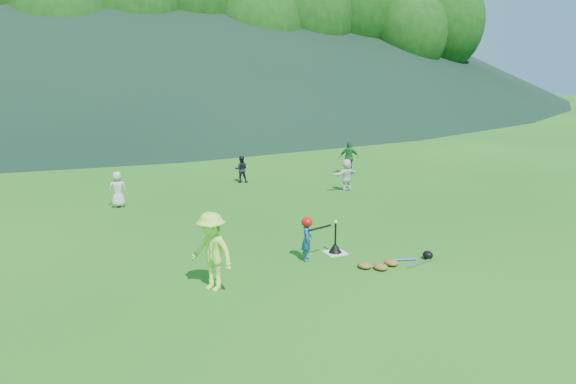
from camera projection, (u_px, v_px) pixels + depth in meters
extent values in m
plane|color=#195914|center=(335.00, 253.00, 12.68)|extent=(120.00, 120.00, 0.00)
cube|color=silver|center=(335.00, 253.00, 12.68)|extent=(0.45, 0.45, 0.02)
sphere|color=white|center=(336.00, 222.00, 12.52)|extent=(0.08, 0.08, 0.08)
imported|color=navy|center=(307.00, 240.00, 12.13)|extent=(0.37, 0.41, 0.94)
imported|color=#AAF347|center=(212.00, 251.00, 10.49)|extent=(0.97, 1.13, 1.51)
imported|color=#B9B9B9|center=(118.00, 189.00, 16.65)|extent=(0.57, 0.41, 1.07)
imported|color=black|center=(241.00, 169.00, 20.09)|extent=(0.56, 0.50, 0.96)
imported|color=#1E642E|center=(349.00, 158.00, 21.54)|extent=(0.81, 0.65, 1.28)
imported|color=white|center=(346.00, 175.00, 18.68)|extent=(1.06, 0.51, 1.09)
cone|color=black|center=(335.00, 249.00, 12.66)|extent=(0.30, 0.30, 0.18)
cylinder|color=black|center=(335.00, 234.00, 12.58)|extent=(0.04, 0.04, 0.50)
ellipsoid|color=red|center=(307.00, 222.00, 12.04)|extent=(0.24, 0.26, 0.22)
cylinder|color=black|center=(320.00, 228.00, 12.18)|extent=(0.62, 0.14, 0.07)
ellipsoid|color=olive|center=(381.00, 267.00, 11.66)|extent=(0.28, 0.34, 0.13)
ellipsoid|color=olive|center=(391.00, 262.00, 11.91)|extent=(0.28, 0.34, 0.13)
ellipsoid|color=olive|center=(365.00, 265.00, 11.75)|extent=(0.28, 0.34, 0.13)
cylinder|color=silver|center=(419.00, 263.00, 11.96)|extent=(0.71, 0.23, 0.06)
cylinder|color=#263FA5|center=(401.00, 260.00, 12.18)|extent=(0.66, 0.26, 0.05)
ellipsoid|color=black|center=(428.00, 255.00, 12.28)|extent=(0.22, 0.24, 0.19)
cube|color=gray|center=(124.00, 118.00, 37.23)|extent=(70.00, 0.03, 1.20)
cube|color=yellow|center=(124.00, 109.00, 37.08)|extent=(70.00, 0.08, 0.08)
cylinder|color=gray|center=(124.00, 118.00, 37.23)|extent=(0.07, 0.07, 1.30)
cylinder|color=gray|center=(513.00, 103.00, 51.77)|extent=(0.07, 0.07, 1.30)
cylinder|color=#382314|center=(67.00, 101.00, 39.20)|extent=(0.56, 0.56, 3.22)
ellipsoid|color=#164711|center=(60.00, 25.00, 38.05)|extent=(6.99, 6.99, 8.04)
cylinder|color=#382314|center=(133.00, 94.00, 42.45)|extent=(0.56, 0.56, 3.81)
ellipsoid|color=#164711|center=(128.00, 10.00, 41.09)|extent=(8.28, 8.28, 9.53)
cylinder|color=#382314|center=(189.00, 88.00, 45.70)|extent=(0.56, 0.56, 4.41)
cylinder|color=#382314|center=(258.00, 96.00, 45.18)|extent=(0.56, 0.56, 3.25)
ellipsoid|color=#164711|center=(257.00, 29.00, 44.02)|extent=(7.07, 7.07, 8.13)
cylinder|color=#382314|center=(302.00, 90.00, 48.43)|extent=(0.56, 0.56, 3.85)
ellipsoid|color=#164711|center=(303.00, 16.00, 47.05)|extent=(8.36, 8.36, 9.61)
cylinder|color=#382314|center=(342.00, 85.00, 51.68)|extent=(0.56, 0.56, 4.44)
ellipsoid|color=#164711|center=(343.00, 5.00, 50.09)|extent=(9.65, 9.65, 11.10)
cylinder|color=#382314|center=(404.00, 92.00, 51.16)|extent=(0.56, 0.56, 3.29)
ellipsoid|color=#164711|center=(406.00, 32.00, 49.98)|extent=(7.14, 7.14, 8.22)
cylinder|color=#382314|center=(435.00, 87.00, 54.41)|extent=(0.56, 0.56, 3.88)
ellipsoid|color=#164711|center=(439.00, 21.00, 53.02)|extent=(8.44, 8.44, 9.70)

